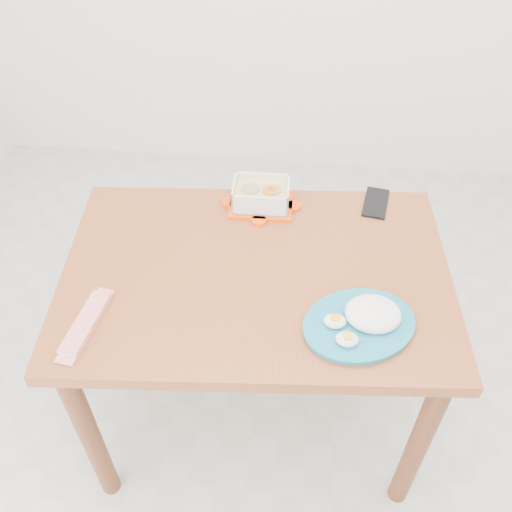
# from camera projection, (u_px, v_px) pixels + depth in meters

# --- Properties ---
(ground) EXTENTS (3.50, 3.50, 0.00)m
(ground) POSITION_uv_depth(u_px,v_px,m) (304.00, 468.00, 1.95)
(ground) COLOR #B7B7B2
(ground) RESTS_ON ground
(dining_table) EXTENTS (1.12, 0.79, 0.75)m
(dining_table) POSITION_uv_depth(u_px,v_px,m) (256.00, 298.00, 1.65)
(dining_table) COLOR #AD5431
(dining_table) RESTS_ON ground
(food_container) EXTENTS (0.20, 0.15, 0.08)m
(food_container) POSITION_uv_depth(u_px,v_px,m) (261.00, 196.00, 1.74)
(food_container) COLOR #FF4407
(food_container) RESTS_ON dining_table
(orange_fruit) EXTENTS (0.07, 0.07, 0.07)m
(orange_fruit) POSITION_uv_depth(u_px,v_px,m) (270.00, 198.00, 1.74)
(orange_fruit) COLOR #FF5E05
(orange_fruit) RESTS_ON dining_table
(rice_plate) EXTENTS (0.38, 0.38, 0.08)m
(rice_plate) POSITION_uv_depth(u_px,v_px,m) (364.00, 320.00, 1.42)
(rice_plate) COLOR teal
(rice_plate) RESTS_ON dining_table
(candy_bar) EXTENTS (0.08, 0.21, 0.02)m
(candy_bar) POSITION_uv_depth(u_px,v_px,m) (86.00, 323.00, 1.43)
(candy_bar) COLOR red
(candy_bar) RESTS_ON dining_table
(smartphone) EXTENTS (0.09, 0.15, 0.01)m
(smartphone) POSITION_uv_depth(u_px,v_px,m) (376.00, 203.00, 1.77)
(smartphone) COLOR black
(smartphone) RESTS_ON dining_table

